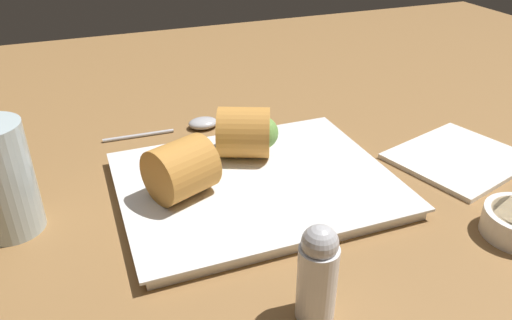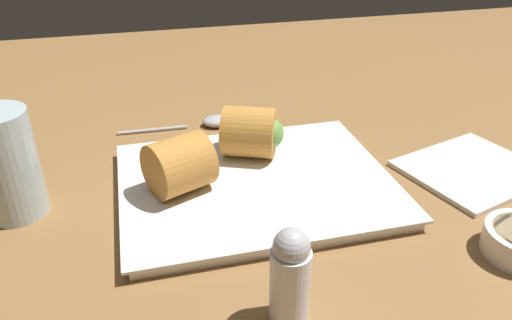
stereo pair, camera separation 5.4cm
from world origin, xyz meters
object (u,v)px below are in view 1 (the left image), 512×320
Objects in this scene: napkin at (459,158)px; drinking_glass at (0,178)px; salt_shaker at (318,273)px; serving_plate at (256,184)px; spoon at (196,124)px.

napkin is 1.59× the size of drinking_glass.
salt_shaker reaches higher than napkin.
drinking_glass is 31.77cm from salt_shaker.
salt_shaker is at bearing 137.14° from drinking_glass.
spoon is at bearing -83.14° from serving_plate.
serving_plate is 18.10cm from spoon.
spoon is 1.39× the size of drinking_glass.
spoon is 28.43cm from drinking_glass.
serving_plate is 26.47cm from napkin.
spoon reaches higher than napkin.
salt_shaker is at bearing 29.85° from napkin.
drinking_glass is (51.81, -5.22, 5.47)cm from napkin.
napkin is at bearing -150.15° from salt_shaker.
serving_plate is at bearing 96.86° from spoon.
napkin is 33.16cm from salt_shaker.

